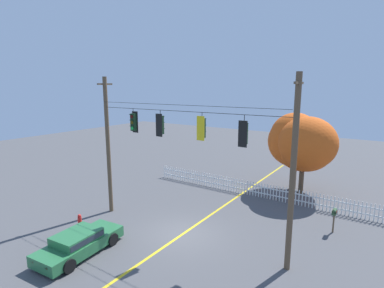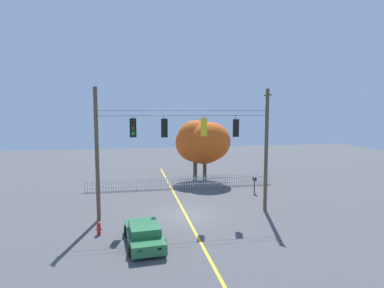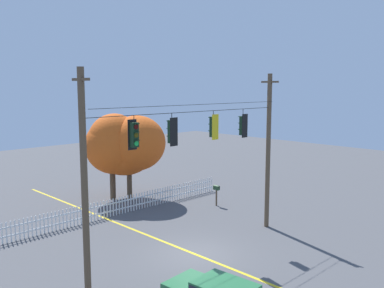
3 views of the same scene
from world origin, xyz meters
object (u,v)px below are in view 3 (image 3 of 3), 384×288
at_px(traffic_signal_westbound_side, 243,126).
at_px(autumn_maple_near_fence, 115,143).
at_px(traffic_signal_eastbound_side, 172,132).
at_px(roadside_mailbox, 216,189).
at_px(traffic_signal_southbound_primary, 213,127).
at_px(traffic_signal_northbound_primary, 134,135).
at_px(autumn_maple_mid, 132,148).

xyz_separation_m(traffic_signal_westbound_side, autumn_maple_near_fence, (-0.57, 10.89, -1.93)).
height_order(traffic_signal_eastbound_side, roadside_mailbox, traffic_signal_eastbound_side).
relative_size(traffic_signal_southbound_primary, traffic_signal_westbound_side, 0.94).
bearing_deg(traffic_signal_northbound_primary, traffic_signal_eastbound_side, -0.57).
bearing_deg(roadside_mailbox, traffic_signal_westbound_side, -124.91).
xyz_separation_m(autumn_maple_near_fence, autumn_maple_mid, (0.98, -0.64, -0.35)).
bearing_deg(traffic_signal_westbound_side, traffic_signal_northbound_primary, 179.84).
bearing_deg(autumn_maple_mid, roadside_mailbox, -60.82).
xyz_separation_m(traffic_signal_westbound_side, roadside_mailbox, (3.41, 4.89, -4.82)).
distance_m(traffic_signal_northbound_primary, autumn_maple_mid, 12.82).
bearing_deg(roadside_mailbox, traffic_signal_northbound_primary, -154.83).
distance_m(traffic_signal_northbound_primary, traffic_signal_southbound_primary, 4.69).
xyz_separation_m(autumn_maple_near_fence, roadside_mailbox, (3.98, -6.01, -2.89)).
bearing_deg(autumn_maple_near_fence, traffic_signal_southbound_primary, -98.81).
height_order(autumn_maple_mid, roadside_mailbox, autumn_maple_mid).
distance_m(traffic_signal_southbound_primary, autumn_maple_near_fence, 11.20).
bearing_deg(traffic_signal_northbound_primary, autumn_maple_mid, 54.28).
bearing_deg(autumn_maple_mid, traffic_signal_southbound_primary, -104.59).
bearing_deg(traffic_signal_northbound_primary, roadside_mailbox, 25.17).
bearing_deg(roadside_mailbox, autumn_maple_near_fence, 123.50).
bearing_deg(traffic_signal_eastbound_side, autumn_maple_mid, 62.53).
bearing_deg(traffic_signal_eastbound_side, traffic_signal_northbound_primary, 179.43).
distance_m(traffic_signal_northbound_primary, traffic_signal_eastbound_side, 2.03).
relative_size(traffic_signal_eastbound_side, roadside_mailbox, 1.02).
bearing_deg(autumn_maple_near_fence, autumn_maple_mid, -33.21).
height_order(traffic_signal_northbound_primary, traffic_signal_westbound_side, same).
relative_size(traffic_signal_northbound_primary, autumn_maple_near_fence, 0.23).
relative_size(traffic_signal_southbound_primary, autumn_maple_mid, 0.23).
xyz_separation_m(traffic_signal_eastbound_side, autumn_maple_near_fence, (4.35, 10.89, -1.98)).
height_order(traffic_signal_northbound_primary, traffic_signal_southbound_primary, same).
bearing_deg(traffic_signal_eastbound_side, roadside_mailbox, 30.41).
distance_m(traffic_signal_westbound_side, roadside_mailbox, 7.66).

